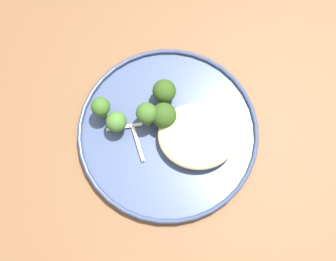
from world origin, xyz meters
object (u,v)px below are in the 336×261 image
object	(u,v)px
broccoli_floret_rear_charred	(164,91)
broccoli_floret_near_rim	(147,114)
seared_scallop_front_small	(196,122)
broccoli_floret_front_edge	(101,107)
seared_scallop_tiny_bay	(199,158)
seared_scallop_right_edge	(186,150)
broccoli_floret_left_leaning	(116,122)
broccoli_floret_center_pile	(164,116)
seared_scallop_on_noodles	(218,134)
dinner_plate	(168,133)

from	to	relation	value
broccoli_floret_rear_charred	broccoli_floret_near_rim	bearing A→B (deg)	61.85
seared_scallop_front_small	broccoli_floret_front_edge	xyz separation A→B (m)	(0.15, -0.00, 0.02)
seared_scallop_tiny_bay	broccoli_floret_near_rim	xyz separation A→B (m)	(0.09, -0.06, 0.02)
seared_scallop_right_edge	broccoli_floret_front_edge	xyz separation A→B (m)	(0.14, -0.05, 0.02)
broccoli_floret_left_leaning	broccoli_floret_front_edge	bearing A→B (deg)	-36.53
broccoli_floret_front_edge	broccoli_floret_center_pile	xyz separation A→B (m)	(-0.10, 0.00, -0.00)
seared_scallop_right_edge	broccoli_floret_center_pile	xyz separation A→B (m)	(0.04, -0.05, 0.02)
broccoli_floret_left_leaning	broccoli_floret_front_edge	distance (m)	0.03
seared_scallop_on_noodles	broccoli_floret_front_edge	bearing A→B (deg)	-5.77
seared_scallop_tiny_bay	broccoli_floret_rear_charred	distance (m)	0.12
seared_scallop_right_edge	broccoli_floret_rear_charred	world-z (taller)	broccoli_floret_rear_charred
seared_scallop_right_edge	broccoli_floret_rear_charred	xyz separation A→B (m)	(0.04, -0.09, 0.02)
seared_scallop_front_small	broccoli_floret_near_rim	world-z (taller)	broccoli_floret_near_rim
seared_scallop_tiny_bay	seared_scallop_on_noodles	bearing A→B (deg)	-120.78
dinner_plate	broccoli_floret_center_pile	size ratio (longest dim) A/B	5.74
broccoli_floret_rear_charred	broccoli_floret_left_leaning	world-z (taller)	broccoli_floret_rear_charred
seared_scallop_right_edge	broccoli_floret_front_edge	world-z (taller)	broccoli_floret_front_edge
seared_scallop_tiny_bay	broccoli_floret_rear_charred	world-z (taller)	broccoli_floret_rear_charred
broccoli_floret_near_rim	broccoli_floret_left_leaning	bearing A→B (deg)	17.98
seared_scallop_front_small	broccoli_floret_front_edge	world-z (taller)	broccoli_floret_front_edge
dinner_plate	seared_scallop_tiny_bay	bearing A→B (deg)	142.47
broccoli_floret_left_leaning	broccoli_floret_rear_charred	bearing A→B (deg)	-140.10
broccoli_floret_front_edge	broccoli_floret_rear_charred	bearing A→B (deg)	-158.10
dinner_plate	broccoli_floret_near_rim	xyz separation A→B (m)	(0.03, -0.02, 0.04)
dinner_plate	seared_scallop_front_small	bearing A→B (deg)	-156.90
dinner_plate	seared_scallop_tiny_bay	xyz separation A→B (m)	(-0.05, 0.04, 0.01)
seared_scallop_on_noodles	seared_scallop_right_edge	world-z (taller)	same
dinner_plate	seared_scallop_on_noodles	distance (m)	0.08
seared_scallop_right_edge	broccoli_floret_near_rim	world-z (taller)	broccoli_floret_near_rim
seared_scallop_right_edge	seared_scallop_on_noodles	bearing A→B (deg)	-146.84
seared_scallop_front_small	seared_scallop_right_edge	size ratio (longest dim) A/B	1.00
seared_scallop_on_noodles	broccoli_floret_rear_charred	size ratio (longest dim) A/B	0.56
seared_scallop_on_noodles	seared_scallop_front_small	world-z (taller)	same
seared_scallop_tiny_bay	broccoli_floret_rear_charred	xyz separation A→B (m)	(0.06, -0.10, 0.02)
seared_scallop_front_small	broccoli_floret_near_rim	xyz separation A→B (m)	(0.08, 0.00, 0.02)
broccoli_floret_near_rim	broccoli_floret_front_edge	bearing A→B (deg)	-3.50
seared_scallop_tiny_bay	seared_scallop_right_edge	bearing A→B (deg)	-28.69
broccoli_floret_near_rim	seared_scallop_front_small	bearing A→B (deg)	-178.26
seared_scallop_on_noodles	broccoli_floret_left_leaning	distance (m)	0.16
broccoli_floret_left_leaning	seared_scallop_front_small	bearing A→B (deg)	-172.01
seared_scallop_front_small	broccoli_floret_left_leaning	distance (m)	0.13
broccoli_floret_near_rim	dinner_plate	bearing A→B (deg)	155.46
seared_scallop_on_noodles	seared_scallop_right_edge	distance (m)	0.06
dinner_plate	seared_scallop_on_noodles	bearing A→B (deg)	-178.89
broccoli_floret_rear_charred	broccoli_floret_near_rim	size ratio (longest dim) A/B	0.87
dinner_plate	seared_scallop_right_edge	distance (m)	0.05
seared_scallop_front_small	broccoli_floret_left_leaning	bearing A→B (deg)	7.99
broccoli_floret_rear_charred	broccoli_floret_front_edge	size ratio (longest dim) A/B	0.94
broccoli_floret_front_edge	seared_scallop_on_noodles	bearing A→B (deg)	174.23
broccoli_floret_front_edge	broccoli_floret_center_pile	size ratio (longest dim) A/B	1.01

